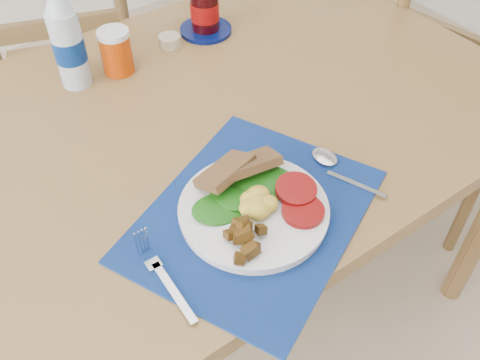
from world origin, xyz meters
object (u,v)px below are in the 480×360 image
at_px(water_bottle, 68,43).
at_px(juice_glass, 116,53).
at_px(chair_far, 66,51).
at_px(breakfast_plate, 253,210).
at_px(chair_end, 465,70).
at_px(jam_on_saucer, 205,13).

bearing_deg(water_bottle, juice_glass, -7.15).
height_order(chair_far, juice_glass, chair_far).
height_order(breakfast_plate, juice_glass, juice_glass).
relative_size(water_bottle, juice_glass, 2.40).
distance_m(chair_end, water_bottle, 1.09).
xyz_separation_m(chair_far, breakfast_plate, (-0.02, -0.98, 0.20)).
xyz_separation_m(water_bottle, jam_on_saucer, (0.35, 0.02, -0.05)).
bearing_deg(jam_on_saucer, chair_end, -28.43).
xyz_separation_m(chair_far, chair_end, (0.89, -0.77, 0.01)).
bearing_deg(chair_far, water_bottle, 94.49).
bearing_deg(chair_end, juice_glass, 60.57).
bearing_deg(breakfast_plate, chair_far, 83.19).
relative_size(chair_far, breakfast_plate, 4.41).
xyz_separation_m(chair_end, breakfast_plate, (-0.92, -0.21, 0.20)).
distance_m(breakfast_plate, water_bottle, 0.56).
distance_m(chair_far, juice_glass, 0.50).
relative_size(water_bottle, jam_on_saucer, 1.78).
relative_size(breakfast_plate, water_bottle, 1.11).
xyz_separation_m(chair_far, jam_on_saucer, (0.24, -0.42, 0.23)).
relative_size(chair_far, water_bottle, 4.88).
bearing_deg(chair_far, juice_glass, 107.01).
height_order(chair_end, breakfast_plate, chair_end).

